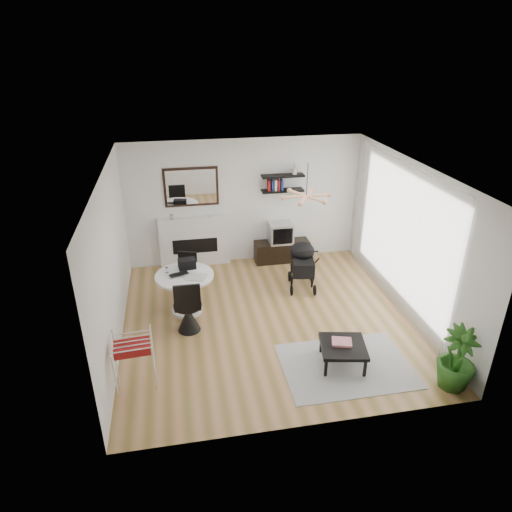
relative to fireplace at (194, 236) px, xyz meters
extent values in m
plane|color=olive|center=(1.10, -2.42, -0.69)|extent=(5.00, 5.00, 0.00)
plane|color=white|center=(1.10, -2.42, 2.01)|extent=(5.00, 5.00, 0.00)
plane|color=white|center=(1.10, 0.08, 0.66)|extent=(5.00, 0.00, 5.00)
plane|color=white|center=(-1.40, -2.42, 0.66)|extent=(0.00, 5.00, 5.00)
plane|color=white|center=(3.60, -2.42, 0.66)|extent=(0.00, 5.00, 5.00)
cube|color=white|center=(3.50, -2.22, 0.66)|extent=(0.04, 3.60, 2.60)
cube|color=white|center=(0.00, 0.00, -0.14)|extent=(1.50, 0.15, 1.10)
cube|color=black|center=(0.00, -0.06, -0.21)|extent=(0.95, 0.06, 0.32)
cube|color=black|center=(0.00, 0.06, 1.06)|extent=(1.12, 0.03, 0.82)
cube|color=white|center=(0.00, 0.04, 1.06)|extent=(1.02, 0.01, 0.72)
cube|color=black|center=(1.90, -0.05, 0.91)|extent=(0.90, 0.25, 0.04)
cube|color=black|center=(1.90, -0.05, 1.23)|extent=(0.90, 0.25, 0.04)
cube|color=black|center=(1.90, -0.14, -0.46)|extent=(1.20, 0.42, 0.45)
cube|color=silver|center=(1.86, -0.14, -0.01)|extent=(0.51, 0.44, 0.44)
cube|color=black|center=(1.86, -0.36, -0.01)|extent=(0.43, 0.01, 0.36)
cylinder|color=white|center=(-0.29, -1.89, -0.66)|extent=(0.56, 0.56, 0.06)
cylinder|color=white|center=(-0.29, -1.89, -0.30)|extent=(0.14, 0.14, 0.66)
cylinder|color=white|center=(-0.29, -1.89, 0.05)|extent=(1.04, 1.04, 0.04)
imported|color=black|center=(-0.37, -1.94, 0.09)|extent=(0.40, 0.33, 0.03)
cube|color=black|center=(-0.23, -1.65, 0.16)|extent=(0.33, 0.22, 0.18)
cube|color=silver|center=(-0.10, -2.02, 0.08)|extent=(0.43, 0.40, 0.01)
cylinder|color=white|center=(-0.59, -1.75, 0.12)|extent=(0.06, 0.06, 0.10)
cylinder|color=black|center=(-0.26, -1.32, -0.27)|extent=(0.41, 0.41, 0.05)
cone|color=black|center=(-0.26, -1.32, -0.49)|extent=(0.33, 0.33, 0.39)
cube|color=black|center=(-0.20, -1.15, -0.04)|extent=(0.36, 0.16, 0.41)
cylinder|color=black|center=(-0.28, -2.49, -0.20)|extent=(0.47, 0.47, 0.05)
cone|color=black|center=(-0.28, -2.49, -0.46)|extent=(0.39, 0.39, 0.45)
cube|color=black|center=(-0.28, -2.70, 0.07)|extent=(0.43, 0.04, 0.48)
cube|color=maroon|center=(-1.08, -3.81, 0.06)|extent=(0.50, 0.31, 0.13)
cube|color=black|center=(2.01, -1.41, -0.19)|extent=(0.51, 0.67, 0.29)
ellipsoid|color=black|center=(2.04, -1.23, 0.03)|extent=(0.49, 0.49, 0.35)
cylinder|color=black|center=(1.95, -1.80, 0.29)|extent=(0.45, 0.11, 0.03)
torus|color=black|center=(1.84, -1.09, -0.59)|extent=(0.09, 0.22, 0.21)
torus|color=black|center=(2.28, -1.17, -0.59)|extent=(0.09, 0.22, 0.21)
torus|color=black|center=(1.74, -1.66, -0.59)|extent=(0.09, 0.22, 0.21)
torus|color=black|center=(2.18, -1.73, -0.59)|extent=(0.09, 0.22, 0.21)
cube|color=#ABABAB|center=(2.02, -3.89, -0.68)|extent=(1.94, 1.40, 0.01)
cube|color=black|center=(1.97, -3.83, -0.36)|extent=(0.79, 0.79, 0.06)
cube|color=black|center=(1.63, -4.06, -0.53)|extent=(0.04, 0.04, 0.29)
cube|color=black|center=(2.19, -4.17, -0.53)|extent=(0.04, 0.04, 0.29)
cube|color=black|center=(1.74, -3.49, -0.53)|extent=(0.04, 0.04, 0.29)
cube|color=black|center=(2.30, -3.61, -0.53)|extent=(0.04, 0.04, 0.29)
cube|color=#DB3646|center=(1.96, -3.79, -0.31)|extent=(0.35, 0.31, 0.04)
imported|color=#275C1A|center=(3.35, -4.57, -0.21)|extent=(0.58, 0.58, 0.95)
camera|label=1|loc=(-0.35, -9.08, 3.84)|focal=32.00mm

